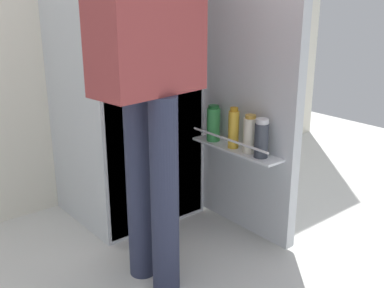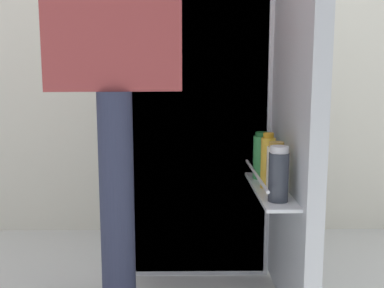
{
  "view_description": "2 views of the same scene",
  "coord_description": "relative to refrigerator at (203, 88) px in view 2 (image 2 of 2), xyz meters",
  "views": [
    {
      "loc": [
        -1.33,
        -1.67,
        1.26
      ],
      "look_at": [
        -0.07,
        -0.12,
        0.61
      ],
      "focal_mm": 43.19,
      "sensor_mm": 36.0,
      "label": 1
    },
    {
      "loc": [
        -0.05,
        -1.78,
        0.95
      ],
      "look_at": [
        -0.03,
        -0.07,
        0.67
      ],
      "focal_mm": 43.2,
      "sensor_mm": 36.0,
      "label": 2
    }
  ],
  "objects": [
    {
      "name": "kitchen_wall",
      "position": [
        -0.03,
        0.42,
        0.44
      ],
      "size": [
        4.4,
        0.1,
        2.6
      ],
      "primitive_type": "cube",
      "color": "silver",
      "rests_on": "ground_plane"
    },
    {
      "name": "refrigerator",
      "position": [
        0.0,
        0.0,
        0.0
      ],
      "size": [
        0.71,
        1.27,
        1.72
      ],
      "color": "silver",
      "rests_on": "ground_plane"
    },
    {
      "name": "person",
      "position": [
        -0.33,
        -0.64,
        0.21
      ],
      "size": [
        0.63,
        0.75,
        1.75
      ],
      "color": "#2D334C",
      "rests_on": "ground_plane"
    }
  ]
}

